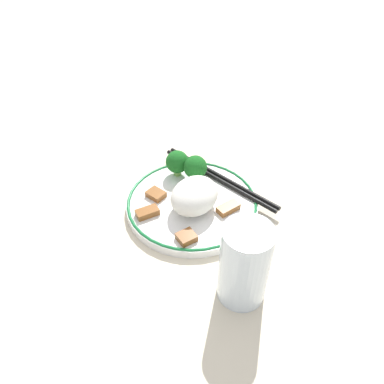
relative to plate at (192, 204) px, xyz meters
The scene contains 11 objects.
ground_plane 0.01m from the plate, ahead, with size 3.00×3.00×0.00m, color beige.
plate is the anchor object (origin of this frame).
rice_mound 0.04m from the plate, 131.03° to the right, with size 0.09×0.07×0.05m.
broccoli_back_left 0.06m from the plate, 29.29° to the left, with size 0.04×0.04×0.05m.
broccoli_back_center 0.08m from the plate, 55.25° to the left, with size 0.04×0.04×0.05m.
meat_near_front 0.06m from the plate, 114.39° to the left, with size 0.02×0.03×0.01m.
meat_near_left 0.06m from the plate, 75.43° to the right, with size 0.04×0.03×0.01m.
meat_near_right 0.08m from the plate, 150.26° to the right, with size 0.03×0.03×0.01m.
meat_near_back 0.08m from the plate, 149.66° to the left, with size 0.04×0.03×0.01m.
chopsticks 0.07m from the plate, ahead, with size 0.05×0.24×0.01m.
drinking_glass 0.18m from the plate, 123.17° to the right, with size 0.06×0.06×0.12m.
Camera 1 is at (-0.37, -0.26, 0.43)m, focal length 35.00 mm.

